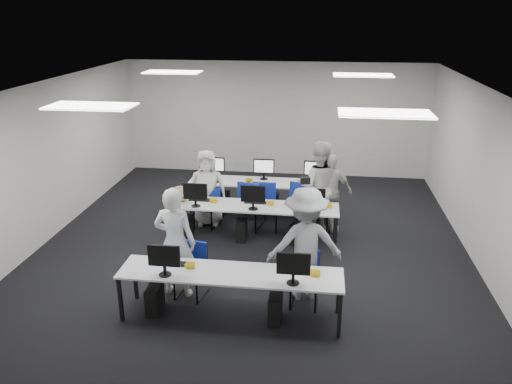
# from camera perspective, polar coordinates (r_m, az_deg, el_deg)

# --- Properties ---
(room) EXTENTS (9.00, 9.02, 3.00)m
(room) POSITION_cam_1_polar(r_m,az_deg,el_deg) (9.06, -0.36, 2.51)
(room) COLOR black
(room) RESTS_ON ground
(ceiling_panels) EXTENTS (5.20, 4.60, 0.02)m
(ceiling_panels) POSITION_cam_1_polar(r_m,az_deg,el_deg) (8.73, -0.38, 11.84)
(ceiling_panels) COLOR white
(ceiling_panels) RESTS_ON room
(desk_front) EXTENTS (3.20, 0.70, 0.73)m
(desk_front) POSITION_cam_1_polar(r_m,az_deg,el_deg) (7.21, -2.94, -9.53)
(desk_front) COLOR silver
(desk_front) RESTS_ON ground
(desk_mid) EXTENTS (3.20, 0.70, 0.73)m
(desk_mid) POSITION_cam_1_polar(r_m,az_deg,el_deg) (9.53, -0.19, -1.83)
(desk_mid) COLOR silver
(desk_mid) RESTS_ON ground
(desk_back) EXTENTS (3.20, 0.70, 0.73)m
(desk_back) POSITION_cam_1_polar(r_m,az_deg,el_deg) (10.83, 0.79, 0.93)
(desk_back) COLOR silver
(desk_back) RESTS_ON ground
(equipment_front) EXTENTS (2.51, 0.41, 1.19)m
(equipment_front) POSITION_cam_1_polar(r_m,az_deg,el_deg) (7.39, -4.41, -11.66)
(equipment_front) COLOR #0C539E
(equipment_front) RESTS_ON desk_front
(equipment_mid) EXTENTS (2.91, 0.41, 1.19)m
(equipment_mid) POSITION_cam_1_polar(r_m,az_deg,el_deg) (9.66, -1.33, -3.59)
(equipment_mid) COLOR white
(equipment_mid) RESTS_ON desk_mid
(equipment_back) EXTENTS (2.91, 0.41, 1.19)m
(equipment_back) POSITION_cam_1_polar(r_m,az_deg,el_deg) (10.94, 1.79, -0.68)
(equipment_back) COLOR white
(equipment_back) RESTS_ON desk_back
(chair_0) EXTENTS (0.50, 0.53, 0.86)m
(chair_0) POSITION_cam_1_polar(r_m,az_deg,el_deg) (7.99, -7.38, -9.89)
(chair_0) COLOR navy
(chair_0) RESTS_ON ground
(chair_1) EXTENTS (0.44, 0.47, 0.84)m
(chair_1) POSITION_cam_1_polar(r_m,az_deg,el_deg) (7.74, 5.55, -10.90)
(chair_1) COLOR navy
(chair_1) RESTS_ON ground
(chair_2) EXTENTS (0.44, 0.47, 0.82)m
(chair_2) POSITION_cam_1_polar(r_m,az_deg,el_deg) (10.36, -5.75, -2.57)
(chair_2) COLOR navy
(chair_2) RESTS_ON ground
(chair_3) EXTENTS (0.52, 0.56, 0.93)m
(chair_3) POSITION_cam_1_polar(r_m,az_deg,el_deg) (10.19, 1.09, -2.68)
(chair_3) COLOR navy
(chair_3) RESTS_ON ground
(chair_4) EXTENTS (0.57, 0.61, 0.96)m
(chair_4) POSITION_cam_1_polar(r_m,az_deg,el_deg) (10.16, 7.28, -2.86)
(chair_4) COLOR navy
(chair_4) RESTS_ON ground
(chair_5) EXTENTS (0.44, 0.48, 0.83)m
(chair_5) POSITION_cam_1_polar(r_m,az_deg,el_deg) (10.53, -4.91, -2.16)
(chair_5) COLOR navy
(chair_5) RESTS_ON ground
(chair_6) EXTENTS (0.57, 0.60, 0.97)m
(chair_6) POSITION_cam_1_polar(r_m,az_deg,el_deg) (10.42, -0.51, -2.05)
(chair_6) COLOR navy
(chair_6) RESTS_ON ground
(chair_7) EXTENTS (0.63, 0.66, 0.99)m
(chair_7) POSITION_cam_1_polar(r_m,az_deg,el_deg) (10.41, 5.47, -2.16)
(chair_7) COLOR navy
(chair_7) RESTS_ON ground
(handbag) EXTENTS (0.39, 0.25, 0.31)m
(handbag) POSITION_cam_1_polar(r_m,az_deg,el_deg) (9.77, -8.62, -0.19)
(handbag) COLOR #95724D
(handbag) RESTS_ON desk_mid
(student_0) EXTENTS (0.69, 0.49, 1.78)m
(student_0) POSITION_cam_1_polar(r_m,az_deg,el_deg) (7.77, -9.22, -5.71)
(student_0) COLOR silver
(student_0) RESTS_ON ground
(student_1) EXTENTS (0.90, 0.70, 1.84)m
(student_1) POSITION_cam_1_polar(r_m,az_deg,el_deg) (10.06, 7.15, 0.69)
(student_1) COLOR silver
(student_1) RESTS_ON ground
(student_2) EXTENTS (0.83, 0.59, 1.59)m
(student_2) POSITION_cam_1_polar(r_m,az_deg,el_deg) (10.29, -5.57, 0.46)
(student_2) COLOR silver
(student_2) RESTS_ON ground
(student_3) EXTENTS (1.02, 0.68, 1.61)m
(student_3) POSITION_cam_1_polar(r_m,az_deg,el_deg) (10.05, 8.35, -0.09)
(student_3) COLOR silver
(student_3) RESTS_ON ground
(photographer) EXTENTS (1.29, 0.92, 1.81)m
(photographer) POSITION_cam_1_polar(r_m,az_deg,el_deg) (7.63, 5.64, -5.95)
(photographer) COLOR gray
(photographer) RESTS_ON ground
(dslr_camera) EXTENTS (0.18, 0.21, 0.10)m
(dslr_camera) POSITION_cam_1_polar(r_m,az_deg,el_deg) (7.43, 5.63, 1.34)
(dslr_camera) COLOR black
(dslr_camera) RESTS_ON photographer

